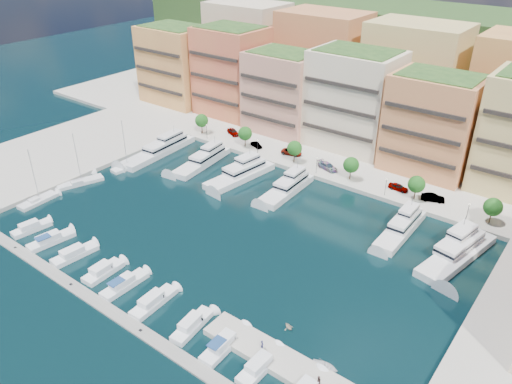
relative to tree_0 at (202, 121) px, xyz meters
The scene contains 53 objects.
ground 52.39m from the tree_0, 39.95° to the right, with size 400.00×400.00×0.00m, color black.
north_quay 49.34m from the tree_0, 35.47° to the left, with size 220.00×64.00×2.00m, color #9E998E.
west_quay 47.21m from the tree_0, 117.93° to the right, with size 34.00×76.00×2.00m, color #9E998E.
hillside 86.46m from the tree_0, 62.40° to the left, with size 240.00×40.00×58.00m, color #183616.
south_pontoon 73.65m from the tree_0, 59.77° to the right, with size 72.00×2.20×0.35m, color gray.
finger_pier 89.46m from the tree_0, 38.41° to the right, with size 32.00×5.00×2.00m, color #9E998E.
apartment_0 31.96m from the tree_0, 147.61° to the left, with size 22.00×16.50×24.80m.
apartment_1 21.20m from the tree_0, 102.21° to the left, with size 20.00×16.50×26.80m.
apartment_2 24.86m from the tree_0, 44.13° to the left, with size 20.00×15.50×22.80m.
apartment_3 43.22m from the tree_0, 25.95° to the left, with size 22.00×16.50×25.80m.
apartment_4 62.75m from the tree_0, 15.37° to the left, with size 20.00×15.50×23.80m.
backblock_0 44.63m from the tree_0, 110.32° to the left, with size 26.00×18.00×30.00m, color beige.
backblock_1 44.63m from the tree_0, 69.68° to the left, with size 26.00×18.00×30.00m, color #CA7E4B.
backblock_2 61.58m from the tree_0, 41.99° to the left, with size 26.00×18.00×30.00m, color tan.
tree_0 is the anchor object (origin of this frame).
tree_1 16.00m from the tree_0, ahead, with size 3.80×3.80×5.65m.
tree_2 32.00m from the tree_0, ahead, with size 3.80×3.80×5.65m.
tree_3 48.00m from the tree_0, ahead, with size 3.80×3.80×5.65m.
tree_4 64.00m from the tree_0, ahead, with size 3.80×3.80×5.65m.
tree_5 80.00m from the tree_0, ahead, with size 3.80×3.80×5.65m.
lamppost_0 4.70m from the tree_0, 29.90° to the right, with size 0.30×0.30×4.20m.
lamppost_1 22.14m from the tree_0, ahead, with size 0.30×0.30×4.20m.
lamppost_2 40.08m from the tree_0, ahead, with size 0.30×0.30×4.20m.
lamppost_3 58.05m from the tree_0, ahead, with size 0.30×0.30×4.20m.
lamppost_4 76.04m from the tree_0, ahead, with size 0.30×0.30×4.20m.
yacht_0 15.90m from the tree_0, 92.30° to the right, with size 6.43×24.26×7.30m.
yacht_1 19.18m from the tree_0, 45.93° to the right, with size 6.85×20.00×7.30m.
yacht_2 29.29m from the tree_0, 27.70° to the right, with size 7.42×20.16×7.30m.
yacht_3 40.85m from the tree_0, 17.95° to the right, with size 5.32×17.74×7.30m.
yacht_5 67.82m from the tree_0, 10.76° to the right, with size 4.41×17.84×7.30m.
yacht_6 79.71m from the tree_0, 10.23° to the right, with size 8.98×21.64×7.30m.
cruiser_0 58.61m from the tree_0, 83.53° to the right, with size 3.39×7.99×2.55m.
cruiser_1 59.83m from the tree_0, 76.85° to the right, with size 3.89×9.35×2.66m.
cruiser_2 62.00m from the tree_0, 69.91° to the right, with size 3.56×8.92×2.55m.
cruiser_3 65.41m from the tree_0, 62.85° to the right, with size 3.21×7.76×2.55m.
cruiser_4 68.30m from the tree_0, 58.48° to the right, with size 2.65×8.92×2.66m.
cruiser_5 72.38m from the tree_0, 53.51° to the right, with size 3.10×9.01×2.55m.
cruiser_6 77.90m from the tree_0, 48.31° to the right, with size 3.33×8.52×2.55m.
cruiser_7 82.40m from the tree_0, 44.93° to the right, with size 2.89×8.97×2.66m.
cruiser_8 87.22m from the tree_0, 41.82° to the right, with size 2.69×8.28×2.55m.
sailboat_1 40.13m from the tree_0, 94.18° to the right, with size 6.20×11.12×13.20m.
sailboat_0 51.15m from the tree_0, 93.18° to the right, with size 3.26×8.96×13.20m.
sailboat_2 27.96m from the tree_0, 91.17° to the right, with size 3.62×8.14×13.20m.
tender_1 80.50m from the tree_0, 37.61° to the right, with size 1.49×1.73×0.91m, color beige.
tender_2 89.35m from the tree_0, 36.03° to the right, with size 2.71×3.80×0.79m, color silver.
car_0 9.63m from the tree_0, 28.48° to the left, with size 2.03×5.04×1.72m, color gray.
car_1 19.09m from the tree_0, ahead, with size 1.40×4.01×1.32m, color gray.
car_2 29.44m from the tree_0, ahead, with size 2.50×5.43×1.51m, color gray.
car_3 41.20m from the tree_0, ahead, with size 2.32×5.71×1.66m, color gray.
car_4 59.52m from the tree_0, ahead, with size 1.84×4.57×1.56m, color gray.
car_5 67.62m from the tree_0, ahead, with size 1.76×5.04×1.66m, color gray.
person_0 84.55m from the tree_0, 41.24° to the right, with size 0.61×0.40×1.69m, color navy.
person_1 92.53m from the tree_0, 37.54° to the right, with size 0.88×0.69×1.81m, color #452E29.
Camera 1 is at (54.63, -64.24, 56.06)m, focal length 35.00 mm.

